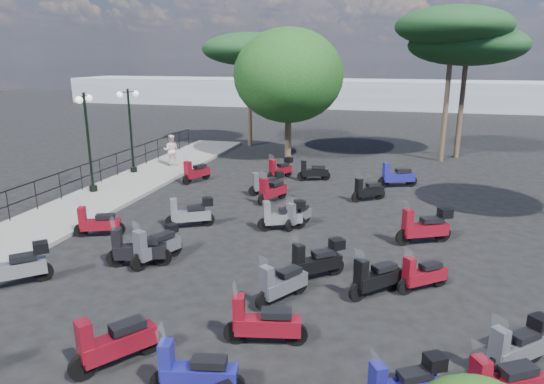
% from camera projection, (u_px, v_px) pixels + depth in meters
% --- Properties ---
extents(ground, '(120.00, 120.00, 0.00)m').
position_uv_depth(ground, '(210.00, 256.00, 14.38)').
color(ground, black).
rests_on(ground, ground).
extents(sidewalk, '(3.00, 30.00, 0.15)m').
position_uv_depth(sidewalk, '(83.00, 207.00, 18.75)').
color(sidewalk, slate).
rests_on(sidewalk, ground).
extents(railing, '(0.04, 26.04, 1.10)m').
position_uv_depth(railing, '(48.00, 186.00, 18.66)').
color(railing, black).
rests_on(railing, sidewalk).
extents(lamp_post_1, '(0.49, 1.20, 4.14)m').
position_uv_depth(lamp_post_1, '(88.00, 136.00, 20.02)').
color(lamp_post_1, black).
rests_on(lamp_post_1, sidewalk).
extents(lamp_post_2, '(0.63, 1.13, 4.06)m').
position_uv_depth(lamp_post_2, '(130.00, 125.00, 23.45)').
color(lamp_post_2, black).
rests_on(lamp_post_2, sidewalk).
extents(pedestrian_far, '(0.92, 0.80, 1.62)m').
position_uv_depth(pedestrian_far, '(171.00, 150.00, 25.32)').
color(pedestrian_far, beige).
rests_on(pedestrian_far, sidewalk).
extents(scooter_1, '(1.44, 1.36, 1.43)m').
position_uv_depth(scooter_1, '(15.00, 266.00, 12.36)').
color(scooter_1, black).
rests_on(scooter_1, ground).
extents(scooter_2, '(1.55, 0.80, 1.30)m').
position_uv_depth(scooter_2, '(98.00, 223.00, 15.80)').
color(scooter_2, black).
rests_on(scooter_2, ground).
extents(scooter_3, '(1.75, 0.84, 1.45)m').
position_uv_depth(scooter_3, '(137.00, 250.00, 13.52)').
color(scooter_3, black).
rests_on(scooter_3, ground).
extents(scooter_4, '(1.55, 0.99, 1.35)m').
position_uv_depth(scooter_4, '(190.00, 213.00, 16.62)').
color(scooter_4, black).
rests_on(scooter_4, ground).
extents(scooter_5, '(0.86, 1.65, 1.38)m').
position_uv_depth(scooter_5, '(196.00, 172.00, 22.58)').
color(scooter_5, black).
rests_on(scooter_5, ground).
extents(scooter_6, '(1.18, 1.55, 1.46)m').
position_uv_depth(scooter_6, '(114.00, 343.00, 9.13)').
color(scooter_6, black).
rests_on(scooter_6, ground).
extents(scooter_8, '(0.90, 1.72, 1.44)m').
position_uv_depth(scooter_8, '(156.00, 247.00, 13.70)').
color(scooter_8, black).
rests_on(scooter_8, ground).
extents(scooter_9, '(1.04, 1.31, 1.22)m').
position_uv_depth(scooter_9, '(155.00, 243.00, 14.11)').
color(scooter_9, black).
rests_on(scooter_9, ground).
extents(scooter_10, '(1.35, 1.10, 1.27)m').
position_uv_depth(scooter_10, '(267.00, 184.00, 20.55)').
color(scooter_10, black).
rests_on(scooter_10, ground).
extents(scooter_11, '(1.52, 0.78, 1.27)m').
position_uv_depth(scooter_11, '(313.00, 172.00, 22.85)').
color(scooter_11, black).
rests_on(scooter_11, ground).
extents(scooter_13, '(1.72, 0.64, 1.38)m').
position_uv_depth(scooter_13, '(263.00, 323.00, 9.84)').
color(scooter_13, black).
rests_on(scooter_13, ground).
extents(scooter_14, '(1.01, 1.49, 1.34)m').
position_uv_depth(scooter_14, '(281.00, 284.00, 11.57)').
color(scooter_14, black).
rests_on(scooter_14, ground).
extents(scooter_15, '(1.54, 0.95, 1.33)m').
position_uv_depth(scooter_15, '(282.00, 216.00, 16.37)').
color(scooter_15, black).
rests_on(scooter_15, ground).
extents(scooter_16, '(0.92, 1.62, 1.39)m').
position_uv_depth(scooter_16, '(272.00, 191.00, 19.50)').
color(scooter_16, black).
rests_on(scooter_16, ground).
extents(scooter_17, '(0.99, 1.43, 1.28)m').
position_uv_depth(scooter_17, '(280.00, 169.00, 23.23)').
color(scooter_17, black).
rests_on(scooter_17, ground).
extents(scooter_18, '(1.67, 0.61, 1.33)m').
position_uv_depth(scooter_18, '(195.00, 373.00, 8.33)').
color(scooter_18, black).
rests_on(scooter_18, ground).
extents(scooter_20, '(1.26, 1.28, 1.35)m').
position_uv_depth(scooter_20, '(376.00, 278.00, 11.87)').
color(scooter_20, black).
rests_on(scooter_20, ground).
extents(scooter_21, '(1.40, 1.24, 1.36)m').
position_uv_depth(scooter_21, '(317.00, 261.00, 12.75)').
color(scooter_21, black).
rests_on(scooter_21, ground).
extents(scooter_22, '(0.72, 1.47, 1.22)m').
position_uv_depth(scooter_22, '(298.00, 216.00, 16.66)').
color(scooter_22, black).
rests_on(scooter_22, ground).
extents(scooter_23, '(1.30, 1.05, 1.25)m').
position_uv_depth(scooter_23, '(368.00, 191.00, 19.67)').
color(scooter_23, black).
rests_on(scooter_23, ground).
extents(scooter_26, '(1.31, 1.22, 1.30)m').
position_uv_depth(scooter_26, '(517.00, 347.00, 9.02)').
color(scooter_26, black).
rests_on(scooter_26, ground).
extents(scooter_27, '(1.27, 1.05, 1.23)m').
position_uv_depth(scooter_27, '(422.00, 275.00, 12.13)').
color(scooter_27, black).
rests_on(scooter_27, ground).
extents(scooter_28, '(1.71, 1.05, 1.48)m').
position_uv_depth(scooter_28, '(425.00, 227.00, 15.16)').
color(scooter_28, black).
rests_on(scooter_28, ground).
extents(scooter_29, '(1.72, 0.92, 1.45)m').
position_uv_depth(scooter_29, '(397.00, 176.00, 21.71)').
color(scooter_29, black).
rests_on(scooter_29, ground).
extents(broadleaf_tree, '(6.05, 6.05, 7.24)m').
position_uv_depth(broadleaf_tree, '(289.00, 76.00, 26.56)').
color(broadleaf_tree, '#38281E').
rests_on(broadleaf_tree, ground).
extents(pine_0, '(6.40, 6.40, 7.40)m').
position_uv_depth(pine_0, '(468.00, 45.00, 26.54)').
color(pine_0, '#38281E').
rests_on(pine_0, ground).
extents(pine_1, '(6.04, 6.04, 8.27)m').
position_uv_depth(pine_1, '(454.00, 27.00, 25.35)').
color(pine_1, '#38281E').
rests_on(pine_1, ground).
extents(pine_2, '(5.85, 5.85, 7.14)m').
position_uv_depth(pine_2, '(249.00, 49.00, 30.22)').
color(pine_2, '#38281E').
rests_on(pine_2, ground).
extents(distant_hills, '(70.00, 8.00, 3.00)m').
position_uv_depth(distant_hills, '(356.00, 93.00, 55.82)').
color(distant_hills, gray).
rests_on(distant_hills, ground).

